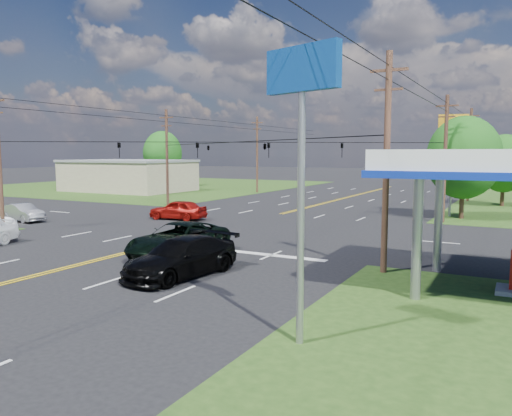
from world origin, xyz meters
The scene contains 20 objects.
ground centered at (0.00, 12.00, 0.00)m, with size 280.00×280.00×0.00m, color black.
grass_nw centered at (-35.00, 44.00, 0.00)m, with size 46.00×48.00×0.03m, color #234315.
stop_bar centered at (5.00, 4.00, 0.00)m, with size 10.00×0.50×0.02m, color silver.
retail_nw centered at (-30.00, 34.00, 2.00)m, with size 16.00×11.00×4.00m, color tan.
pole_se centered at (13.00, 3.00, 4.92)m, with size 1.60×0.28×9.50m.
pole_nw centered at (-13.00, 21.00, 4.92)m, with size 1.60×0.28×9.50m.
pole_ne centered at (13.00, 21.00, 4.92)m, with size 1.60×0.28×9.50m.
pole_left_far centered at (-13.00, 40.00, 5.17)m, with size 1.60×0.28×10.00m.
pole_right_far centered at (13.00, 40.00, 5.17)m, with size 1.60×0.28×10.00m.
span_wire_signals centered at (0.00, 12.00, 6.00)m, with size 26.00×18.00×1.13m.
power_lines centered at (0.00, 10.00, 8.60)m, with size 26.04×100.00×0.64m.
tree_right_a centered at (14.00, 24.00, 4.87)m, with size 5.70×5.70×8.18m.
tree_right_b centered at (16.50, 36.00, 4.22)m, with size 4.94×4.94×7.09m.
tree_far_l centered at (-32.00, 44.00, 5.19)m, with size 6.08×6.08×8.72m.
pickup_dkgreen centered at (3.00, 1.55, 0.86)m, with size 2.85×6.18×1.72m, color black.
suv_black centered at (5.53, -1.66, 0.82)m, with size 2.31×5.67×1.65m, color black.
sedan_silver centered at (-15.57, 6.50, 0.68)m, with size 1.44×4.13×1.36m, color #A7A7AC.
sedan_red centered at (-5.71, 13.00, 0.78)m, with size 1.85×4.59×1.56m, color #99100B.
polesign_se centered at (13.00, -6.32, 6.33)m, with size 2.31×0.96×8.01m.
polesign_ne centered at (13.00, 25.04, 6.57)m, with size 2.30×0.78×8.38m.
Camera 1 is at (18.19, -18.55, 5.23)m, focal length 35.00 mm.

